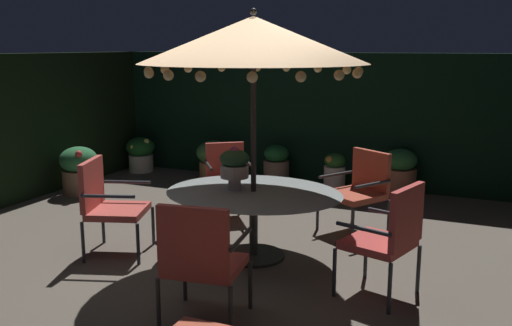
{
  "coord_description": "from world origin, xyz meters",
  "views": [
    {
      "loc": [
        2.59,
        -4.94,
        2.2
      ],
      "look_at": [
        0.27,
        0.34,
        1.0
      ],
      "focal_mm": 39.86,
      "sensor_mm": 36.0,
      "label": 1
    }
  ],
  "objects_px": {
    "patio_umbrella": "(253,40)",
    "centerpiece_planter": "(234,164)",
    "potted_plant_back_center": "(213,159)",
    "potted_plant_left_far": "(276,165)",
    "potted_plant_right_near": "(334,172)",
    "potted_plant_front_corner": "(79,169)",
    "patio_chair_south": "(390,234)",
    "patio_dining_table": "(254,202)",
    "patio_chair_southeast": "(200,256)",
    "potted_plant_back_left": "(141,153)",
    "patio_chair_northeast": "(227,175)",
    "patio_chair_east": "(108,201)",
    "patio_chair_north": "(360,186)",
    "potted_plant_right_far": "(400,172)"
  },
  "relations": [
    {
      "from": "patio_chair_east",
      "to": "centerpiece_planter",
      "type": "bearing_deg",
      "value": 21.78
    },
    {
      "from": "patio_dining_table",
      "to": "potted_plant_front_corner",
      "type": "relative_size",
      "value": 2.61
    },
    {
      "from": "potted_plant_left_far",
      "to": "patio_dining_table",
      "type": "bearing_deg",
      "value": -72.54
    },
    {
      "from": "patio_umbrella",
      "to": "potted_plant_back_center",
      "type": "relative_size",
      "value": 3.84
    },
    {
      "from": "patio_dining_table",
      "to": "patio_chair_northeast",
      "type": "xyz_separation_m",
      "value": [
        -0.92,
        1.24,
        -0.06
      ]
    },
    {
      "from": "centerpiece_planter",
      "to": "patio_chair_northeast",
      "type": "xyz_separation_m",
      "value": [
        -0.71,
        1.25,
        -0.44
      ]
    },
    {
      "from": "centerpiece_planter",
      "to": "potted_plant_right_far",
      "type": "relative_size",
      "value": 0.64
    },
    {
      "from": "centerpiece_planter",
      "to": "potted_plant_back_left",
      "type": "xyz_separation_m",
      "value": [
        -3.32,
        3.02,
        -0.65
      ]
    },
    {
      "from": "potted_plant_back_center",
      "to": "potted_plant_right_far",
      "type": "bearing_deg",
      "value": 4.92
    },
    {
      "from": "potted_plant_back_left",
      "to": "potted_plant_front_corner",
      "type": "bearing_deg",
      "value": -88.03
    },
    {
      "from": "patio_chair_northeast",
      "to": "potted_plant_back_left",
      "type": "relative_size",
      "value": 1.54
    },
    {
      "from": "potted_plant_back_center",
      "to": "centerpiece_planter",
      "type": "bearing_deg",
      "value": -58.27
    },
    {
      "from": "patio_chair_southeast",
      "to": "potted_plant_back_left",
      "type": "height_order",
      "value": "patio_chair_southeast"
    },
    {
      "from": "patio_umbrella",
      "to": "potted_plant_left_far",
      "type": "xyz_separation_m",
      "value": [
        -0.97,
        3.08,
        -1.93
      ]
    },
    {
      "from": "patio_dining_table",
      "to": "potted_plant_back_center",
      "type": "distance_m",
      "value": 3.57
    },
    {
      "from": "centerpiece_planter",
      "to": "patio_chair_east",
      "type": "bearing_deg",
      "value": -158.22
    },
    {
      "from": "patio_dining_table",
      "to": "potted_plant_back_left",
      "type": "relative_size",
      "value": 3.05
    },
    {
      "from": "patio_chair_southeast",
      "to": "patio_chair_south",
      "type": "height_order",
      "value": "patio_chair_south"
    },
    {
      "from": "patio_umbrella",
      "to": "patio_chair_northeast",
      "type": "xyz_separation_m",
      "value": [
        -0.92,
        1.24,
        -1.7
      ]
    },
    {
      "from": "potted_plant_back_center",
      "to": "potted_plant_back_left",
      "type": "xyz_separation_m",
      "value": [
        -1.49,
        0.07,
        -0.03
      ]
    },
    {
      "from": "potted_plant_right_near",
      "to": "patio_umbrella",
      "type": "bearing_deg",
      "value": -90.6
    },
    {
      "from": "patio_chair_southeast",
      "to": "patio_chair_north",
      "type": "bearing_deg",
      "value": 78.52
    },
    {
      "from": "patio_chair_northeast",
      "to": "potted_plant_back_center",
      "type": "xyz_separation_m",
      "value": [
        -1.11,
        1.69,
        -0.18
      ]
    },
    {
      "from": "potted_plant_right_far",
      "to": "potted_plant_back_left",
      "type": "relative_size",
      "value": 1.15
    },
    {
      "from": "patio_umbrella",
      "to": "potted_plant_right_near",
      "type": "bearing_deg",
      "value": 89.4
    },
    {
      "from": "patio_chair_north",
      "to": "patio_chair_southeast",
      "type": "bearing_deg",
      "value": -101.48
    },
    {
      "from": "patio_dining_table",
      "to": "potted_plant_right_near",
      "type": "distance_m",
      "value": 2.96
    },
    {
      "from": "patio_dining_table",
      "to": "patio_chair_north",
      "type": "relative_size",
      "value": 1.94
    },
    {
      "from": "potted_plant_left_far",
      "to": "potted_plant_back_left",
      "type": "bearing_deg",
      "value": -178.3
    },
    {
      "from": "potted_plant_right_near",
      "to": "potted_plant_front_corner",
      "type": "xyz_separation_m",
      "value": [
        -3.5,
        -1.6,
        0.07
      ]
    },
    {
      "from": "patio_dining_table",
      "to": "potted_plant_right_near",
      "type": "height_order",
      "value": "patio_dining_table"
    },
    {
      "from": "potted_plant_back_center",
      "to": "potted_plant_front_corner",
      "type": "xyz_separation_m",
      "value": [
        -1.44,
        -1.59,
        0.02
      ]
    },
    {
      "from": "patio_chair_north",
      "to": "potted_plant_right_near",
      "type": "xyz_separation_m",
      "value": [
        -0.78,
        1.62,
        -0.24
      ]
    },
    {
      "from": "patio_chair_east",
      "to": "potted_plant_left_far",
      "type": "height_order",
      "value": "patio_chair_east"
    },
    {
      "from": "patio_chair_east",
      "to": "patio_chair_southeast",
      "type": "relative_size",
      "value": 1.0
    },
    {
      "from": "centerpiece_planter",
      "to": "potted_plant_left_far",
      "type": "xyz_separation_m",
      "value": [
        -0.76,
        3.09,
        -0.66
      ]
    },
    {
      "from": "patio_chair_south",
      "to": "potted_plant_left_far",
      "type": "bearing_deg",
      "value": 124.99
    },
    {
      "from": "centerpiece_planter",
      "to": "patio_chair_southeast",
      "type": "relative_size",
      "value": 0.44
    },
    {
      "from": "patio_dining_table",
      "to": "potted_plant_back_center",
      "type": "xyz_separation_m",
      "value": [
        -2.03,
        2.93,
        -0.24
      ]
    },
    {
      "from": "potted_plant_right_near",
      "to": "potted_plant_front_corner",
      "type": "bearing_deg",
      "value": -155.38
    },
    {
      "from": "potted_plant_back_left",
      "to": "patio_chair_east",
      "type": "bearing_deg",
      "value": -59.65
    },
    {
      "from": "patio_chair_south",
      "to": "potted_plant_back_center",
      "type": "height_order",
      "value": "patio_chair_south"
    },
    {
      "from": "patio_umbrella",
      "to": "centerpiece_planter",
      "type": "relative_size",
      "value": 5.62
    },
    {
      "from": "patio_umbrella",
      "to": "centerpiece_planter",
      "type": "distance_m",
      "value": 1.28
    },
    {
      "from": "potted_plant_back_left",
      "to": "potted_plant_right_near",
      "type": "distance_m",
      "value": 3.56
    },
    {
      "from": "patio_umbrella",
      "to": "centerpiece_planter",
      "type": "bearing_deg",
      "value": -176.03
    },
    {
      "from": "centerpiece_planter",
      "to": "potted_plant_front_corner",
      "type": "distance_m",
      "value": 3.58
    },
    {
      "from": "centerpiece_planter",
      "to": "potted_plant_left_far",
      "type": "bearing_deg",
      "value": 103.78
    },
    {
      "from": "centerpiece_planter",
      "to": "patio_chair_south",
      "type": "bearing_deg",
      "value": -13.76
    },
    {
      "from": "patio_chair_east",
      "to": "patio_dining_table",
      "type": "bearing_deg",
      "value": 19.41
    }
  ]
}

